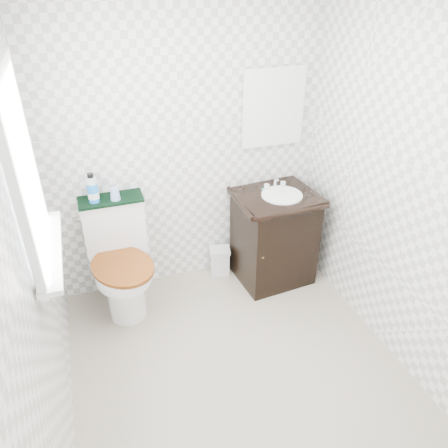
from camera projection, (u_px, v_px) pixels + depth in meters
floor at (239, 370)px, 3.02m from camera, size 2.40×2.40×0.00m
wall_back at (187, 147)px, 3.38m from camera, size 2.40×0.00×2.40m
wall_front at (374, 396)px, 1.43m from camera, size 2.40×0.00×2.40m
wall_left at (30, 259)px, 2.10m from camera, size 0.00×2.40×2.40m
wall_right at (407, 192)px, 2.71m from camera, size 0.00×2.40×2.40m
window at (22, 171)px, 2.13m from camera, size 0.02×0.70×0.90m
mirror at (273, 108)px, 3.43m from camera, size 0.50×0.02×0.60m
toilet at (121, 265)px, 3.43m from camera, size 0.55×0.71×0.90m
vanity at (274, 235)px, 3.72m from camera, size 0.68×0.60×0.92m
trash_bin at (220, 261)px, 3.91m from camera, size 0.20×0.18×0.26m
towel at (111, 199)px, 3.27m from camera, size 0.48×0.22×0.02m
mouthwash_bottle at (92, 189)px, 3.16m from camera, size 0.08×0.08×0.23m
cup at (115, 194)px, 3.22m from camera, size 0.07×0.07×0.09m
soap_bar at (265, 189)px, 3.59m from camera, size 0.06×0.04×0.02m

